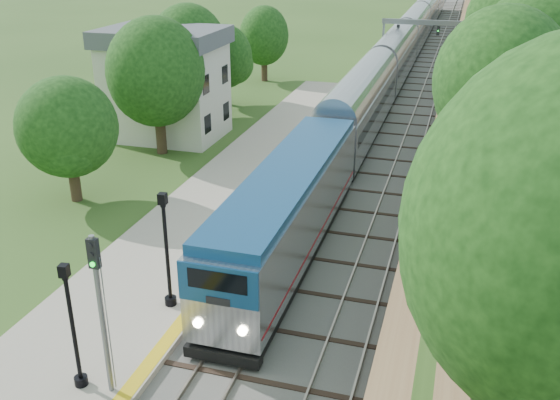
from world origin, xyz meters
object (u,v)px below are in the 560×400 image
(signal_gantry, at_px, (423,34))
(lamppost_far, at_px, (167,257))
(station_building, at_px, (165,83))
(train, at_px, (404,46))
(signal_farside, at_px, (438,150))
(lamppost_mid, at_px, (74,334))
(signal_platform, at_px, (100,299))

(signal_gantry, bearing_deg, lamppost_far, -97.01)
(station_building, xyz_separation_m, signal_gantry, (16.47, 24.99, 0.73))
(train, bearing_deg, station_building, -113.08)
(signal_farside, bearing_deg, lamppost_mid, -121.23)
(train, distance_m, signal_farside, 43.66)
(signal_gantry, distance_m, lamppost_mid, 52.58)
(station_building, relative_size, signal_platform, 1.52)
(station_building, height_order, signal_farside, station_building)
(train, xyz_separation_m, lamppost_far, (-3.29, -54.68, 0.35))
(train, xyz_separation_m, lamppost_mid, (-3.99, -59.99, 0.20))
(train, relative_size, signal_platform, 20.67)
(signal_gantry, height_order, signal_platform, signal_gantry)
(train, distance_m, lamppost_far, 54.78)
(station_building, distance_m, signal_gantry, 29.94)
(train, height_order, signal_farside, signal_farside)
(station_building, bearing_deg, signal_farside, -27.08)
(train, bearing_deg, lamppost_far, -93.44)
(lamppost_far, height_order, signal_platform, signal_platform)
(station_building, bearing_deg, train, 66.92)
(lamppost_mid, bearing_deg, lamppost_far, 82.42)
(signal_gantry, bearing_deg, station_building, -123.38)
(station_building, distance_m, signal_platform, 29.27)
(signal_gantry, xyz_separation_m, train, (-2.47, 7.86, -2.61))
(station_building, height_order, lamppost_mid, station_building)
(train, relative_size, signal_farside, 17.81)
(lamppost_mid, relative_size, signal_farside, 0.69)
(station_building, relative_size, signal_farside, 1.31)
(signal_gantry, relative_size, train, 0.07)
(signal_platform, relative_size, signal_farside, 0.86)
(signal_platform, xyz_separation_m, signal_farside, (9.10, 16.75, 0.28))
(station_building, height_order, lamppost_far, station_building)
(signal_farside, bearing_deg, signal_platform, -118.51)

